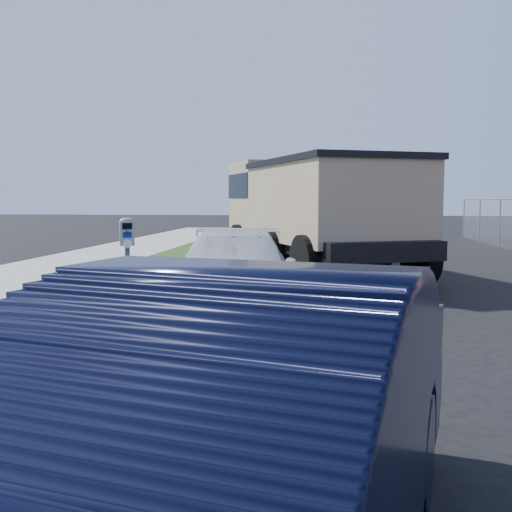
# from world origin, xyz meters

# --- Properties ---
(ground) EXTENTS (120.00, 120.00, 0.00)m
(ground) POSITION_xyz_m (0.00, 0.00, 0.00)
(ground) COLOR black
(ground) RESTS_ON ground
(streetside) EXTENTS (6.12, 50.00, 0.15)m
(streetside) POSITION_xyz_m (-5.57, 2.00, 0.07)
(streetside) COLOR gray
(streetside) RESTS_ON ground
(parking_meter) EXTENTS (0.23, 0.19, 1.42)m
(parking_meter) POSITION_xyz_m (-3.02, 0.26, 1.17)
(parking_meter) COLOR #3F4247
(parking_meter) RESTS_ON ground
(white_wagon) EXTENTS (2.36, 4.70, 1.31)m
(white_wagon) POSITION_xyz_m (-1.79, 1.62, 0.65)
(white_wagon) COLOR silver
(white_wagon) RESTS_ON ground
(navy_sedan) EXTENTS (2.60, 4.78, 1.49)m
(navy_sedan) POSITION_xyz_m (-0.88, -5.07, 0.75)
(navy_sedan) COLOR black
(navy_sedan) RESTS_ON ground
(dump_truck) EXTENTS (5.28, 7.65, 2.83)m
(dump_truck) POSITION_xyz_m (-0.79, 7.57, 1.59)
(dump_truck) COLOR black
(dump_truck) RESTS_ON ground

